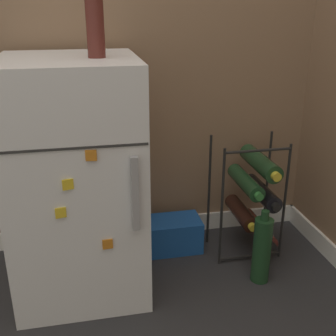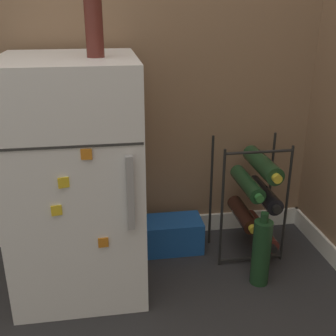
{
  "view_description": "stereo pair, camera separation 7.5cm",
  "coord_description": "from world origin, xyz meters",
  "px_view_note": "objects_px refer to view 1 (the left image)",
  "views": [
    {
      "loc": [
        -0.25,
        -1.25,
        1.11
      ],
      "look_at": [
        0.08,
        0.35,
        0.47
      ],
      "focal_mm": 45.0,
      "sensor_mm": 36.0,
      "label": 1
    },
    {
      "loc": [
        -0.18,
        -1.26,
        1.11
      ],
      "look_at": [
        0.08,
        0.35,
        0.47
      ],
      "focal_mm": 45.0,
      "sensor_mm": 36.0,
      "label": 2
    }
  ],
  "objects_px": {
    "fridge_top_bottle": "(95,16)",
    "loose_bottle_floor": "(262,250)",
    "soda_box": "(172,234)",
    "wine_rack": "(254,194)",
    "mini_fridge": "(77,179)"
  },
  "relations": [
    {
      "from": "wine_rack",
      "to": "loose_bottle_floor",
      "type": "height_order",
      "value": "wine_rack"
    },
    {
      "from": "wine_rack",
      "to": "soda_box",
      "type": "height_order",
      "value": "wine_rack"
    },
    {
      "from": "soda_box",
      "to": "wine_rack",
      "type": "bearing_deg",
      "value": -11.47
    },
    {
      "from": "loose_bottle_floor",
      "to": "wine_rack",
      "type": "bearing_deg",
      "value": 77.62
    },
    {
      "from": "fridge_top_bottle",
      "to": "wine_rack",
      "type": "bearing_deg",
      "value": 10.42
    },
    {
      "from": "soda_box",
      "to": "loose_bottle_floor",
      "type": "height_order",
      "value": "loose_bottle_floor"
    },
    {
      "from": "wine_rack",
      "to": "loose_bottle_floor",
      "type": "bearing_deg",
      "value": -102.38
    },
    {
      "from": "fridge_top_bottle",
      "to": "loose_bottle_floor",
      "type": "bearing_deg",
      "value": -10.51
    },
    {
      "from": "wine_rack",
      "to": "soda_box",
      "type": "distance_m",
      "value": 0.43
    },
    {
      "from": "fridge_top_bottle",
      "to": "loose_bottle_floor",
      "type": "height_order",
      "value": "fridge_top_bottle"
    },
    {
      "from": "mini_fridge",
      "to": "loose_bottle_floor",
      "type": "distance_m",
      "value": 0.81
    },
    {
      "from": "wine_rack",
      "to": "loose_bottle_floor",
      "type": "xyz_separation_m",
      "value": [
        -0.05,
        -0.24,
        -0.14
      ]
    },
    {
      "from": "soda_box",
      "to": "fridge_top_bottle",
      "type": "height_order",
      "value": "fridge_top_bottle"
    },
    {
      "from": "loose_bottle_floor",
      "to": "fridge_top_bottle",
      "type": "bearing_deg",
      "value": 169.49
    },
    {
      "from": "wine_rack",
      "to": "loose_bottle_floor",
      "type": "distance_m",
      "value": 0.28
    }
  ]
}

